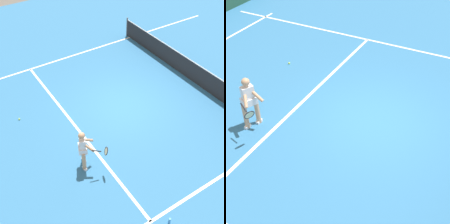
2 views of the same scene
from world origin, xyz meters
TOP-DOWN VIEW (x-y plane):
  - ground_plane at (0.00, 0.00)m, footprint 26.05×26.05m
  - service_line_marking at (0.00, -2.30)m, footprint 9.46×0.10m
  - sideline_left_marking at (-4.73, 0.00)m, footprint 0.10×18.04m
  - sideline_right_marking at (4.73, 0.00)m, footprint 0.10×18.04m
  - court_net at (0.00, 3.65)m, footprint 10.14×0.08m
  - tennis_player at (1.86, -2.90)m, footprint 1.02×0.85m
  - tennis_ball_near at (-1.54, -4.01)m, footprint 0.07×0.07m
  - water_bottle at (5.05, -1.89)m, footprint 0.07×0.07m

SIDE VIEW (x-z plane):
  - ground_plane at x=0.00m, z-range 0.00..0.00m
  - service_line_marking at x=0.00m, z-range 0.00..0.01m
  - sideline_left_marking at x=-4.73m, z-range 0.00..0.01m
  - sideline_right_marking at x=4.73m, z-range 0.00..0.01m
  - tennis_ball_near at x=-1.54m, z-range 0.00..0.07m
  - water_bottle at x=5.05m, z-range 0.00..0.24m
  - court_net at x=0.00m, z-range -0.03..1.02m
  - tennis_player at x=1.86m, z-range 0.07..1.62m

